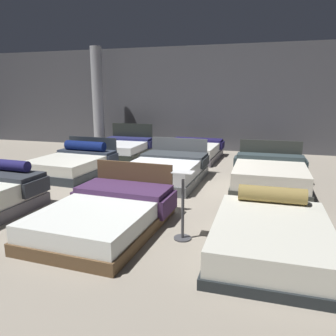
{
  "coord_description": "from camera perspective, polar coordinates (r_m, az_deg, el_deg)",
  "views": [
    {
      "loc": [
        2.17,
        -6.63,
        1.96
      ],
      "look_at": [
        0.22,
        -0.15,
        0.41
      ],
      "focal_mm": 35.19,
      "sensor_mm": 36.0,
      "label": 1
    }
  ],
  "objects": [
    {
      "name": "support_pillar",
      "position": [
        12.05,
        -12.05,
        11.65
      ],
      "size": [
        0.39,
        0.39,
        3.5
      ],
      "primitive_type": "cylinder",
      "color": "#99999E",
      "rests_on": "ground_plane"
    },
    {
      "name": "price_sign",
      "position": [
        4.48,
        2.57,
        -7.94
      ],
      "size": [
        0.28,
        0.24,
        0.95
      ],
      "color": "#3F3F44",
      "rests_on": "ground_plane"
    },
    {
      "name": "bed_7",
      "position": [
        10.02,
        4.2,
        2.96
      ],
      "size": [
        1.68,
        2.14,
        0.52
      ],
      "rotation": [
        0.0,
        0.0,
        -0.03
      ],
      "color": "#59545C",
      "rests_on": "ground_plane"
    },
    {
      "name": "bed_5",
      "position": [
        7.1,
        17.17,
        -1.4
      ],
      "size": [
        1.58,
        1.98,
        0.9
      ],
      "rotation": [
        0.0,
        0.0,
        0.01
      ],
      "color": "#323530",
      "rests_on": "ground_plane"
    },
    {
      "name": "showroom_back_wall",
      "position": [
        11.58,
        6.1,
        11.81
      ],
      "size": [
        18.0,
        0.06,
        3.5
      ],
      "primitive_type": "cube",
      "color": "#47474C",
      "rests_on": "ground_plane"
    },
    {
      "name": "bed_8",
      "position": [
        9.82,
        17.51,
        2.13
      ],
      "size": [
        1.51,
        1.93,
        0.49
      ],
      "rotation": [
        0.0,
        0.0,
        0.01
      ],
      "color": "#2E3130",
      "rests_on": "ground_plane"
    },
    {
      "name": "bed_1",
      "position": [
        4.94,
        -10.68,
        -7.92
      ],
      "size": [
        1.62,
        2.22,
        0.81
      ],
      "rotation": [
        0.0,
        0.0,
        -0.04
      ],
      "color": "brown",
      "rests_on": "ground_plane"
    },
    {
      "name": "bed_6",
      "position": [
        10.76,
        -8.0,
        3.48
      ],
      "size": [
        1.64,
        1.97,
        0.92
      ],
      "rotation": [
        0.0,
        0.0,
        0.0
      ],
      "color": "black",
      "rests_on": "ground_plane"
    },
    {
      "name": "bed_4",
      "position": [
        7.41,
        -0.23,
        -0.38
      ],
      "size": [
        1.6,
        2.15,
        0.86
      ],
      "rotation": [
        0.0,
        0.0,
        -0.03
      ],
      "color": "#55585C",
      "rests_on": "ground_plane"
    },
    {
      "name": "bed_2",
      "position": [
        4.35,
        17.44,
        -11.3
      ],
      "size": [
        1.46,
        2.04,
        0.65
      ],
      "rotation": [
        0.0,
        0.0,
        0.01
      ],
      "color": "black",
      "rests_on": "ground_plane"
    },
    {
      "name": "ground_plane",
      "position": [
        7.25,
        -1.3,
        -2.85
      ],
      "size": [
        18.0,
        18.0,
        0.02
      ],
      "primitive_type": "cube",
      "color": "gray"
    },
    {
      "name": "bed_3",
      "position": [
        8.41,
        -16.1,
        0.67
      ],
      "size": [
        1.66,
        2.06,
        0.8
      ],
      "rotation": [
        0.0,
        0.0,
        -0.06
      ],
      "color": "#282E34",
      "rests_on": "ground_plane"
    }
  ]
}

